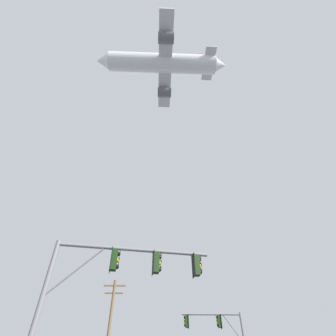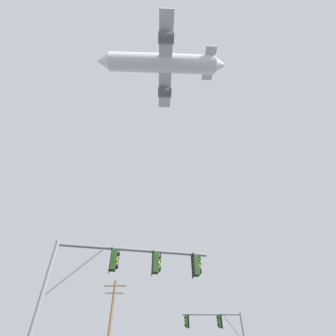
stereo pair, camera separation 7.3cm
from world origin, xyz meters
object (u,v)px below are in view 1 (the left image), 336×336
(signal_pole_far, at_px, (223,335))
(airplane, at_px, (162,63))
(signal_pole_near, at_px, (115,278))
(utility_pole, at_px, (108,334))

(signal_pole_far, height_order, airplane, airplane)
(airplane, bearing_deg, signal_pole_far, -9.23)
(signal_pole_far, xyz_separation_m, airplane, (-5.64, 0.92, 46.93))
(signal_pole_near, relative_size, utility_pole, 0.68)
(signal_pole_near, height_order, airplane, airplane)
(signal_pole_near, distance_m, utility_pole, 16.45)
(signal_pole_near, distance_m, signal_pole_far, 14.99)
(signal_pole_near, xyz_separation_m, airplane, (1.21, 14.25, 46.71))
(signal_pole_near, bearing_deg, signal_pole_far, 62.81)
(signal_pole_near, relative_size, airplane, 0.26)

